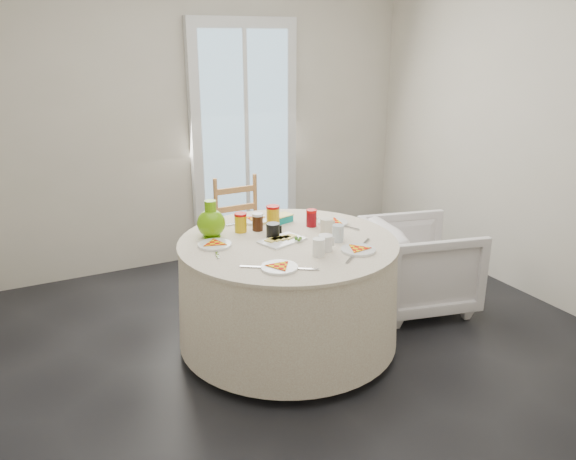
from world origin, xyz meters
name	(u,v)px	position (x,y,z in m)	size (l,w,h in m)	color
floor	(311,358)	(0.00, 0.00, 0.00)	(4.00, 4.00, 0.00)	black
wall_back	(199,115)	(0.00, 2.00, 1.30)	(4.00, 0.02, 2.60)	#BCB5A3
wall_right	(557,130)	(2.00, 0.00, 1.30)	(0.02, 4.00, 2.60)	#BCB5A3
glass_door	(245,141)	(0.40, 1.95, 1.05)	(1.00, 0.08, 2.10)	silver
table	(288,292)	(-0.05, 0.22, 0.38)	(1.40, 1.40, 0.71)	silver
wooden_chair	(244,231)	(0.07, 1.22, 0.47)	(0.40, 0.38, 0.89)	#A8603D
armchair	(419,258)	(1.07, 0.28, 0.39)	(0.71, 0.66, 0.73)	silver
place_settings	(288,235)	(-0.05, 0.22, 0.77)	(1.12, 1.12, 0.02)	silver
jar_cluster	(275,216)	(-0.03, 0.45, 0.82)	(0.53, 0.27, 0.15)	brown
butter_tub	(282,214)	(0.08, 0.57, 0.79)	(0.14, 0.10, 0.05)	#0A8C87
green_pitcher	(211,216)	(-0.45, 0.50, 0.87)	(0.18, 0.18, 0.23)	#5C9E07
cheese_platter	(282,235)	(-0.09, 0.22, 0.77)	(0.27, 0.18, 0.04)	white
mugs_glasses	(307,227)	(0.07, 0.18, 0.81)	(0.64, 0.64, 0.12)	gray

